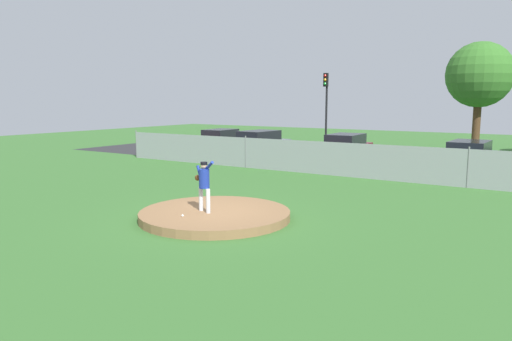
% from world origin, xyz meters
% --- Properties ---
extents(ground_plane, '(80.00, 80.00, 0.00)m').
position_xyz_m(ground_plane, '(0.00, 6.00, 0.00)').
color(ground_plane, '#386B2D').
extents(asphalt_strip, '(44.00, 7.00, 0.01)m').
position_xyz_m(asphalt_strip, '(0.00, 14.50, 0.00)').
color(asphalt_strip, '#2B2B2D').
rests_on(asphalt_strip, ground_plane).
extents(pitchers_mound, '(4.67, 4.67, 0.26)m').
position_xyz_m(pitchers_mound, '(0.00, 0.00, 0.13)').
color(pitchers_mound, olive).
rests_on(pitchers_mound, ground_plane).
extents(pitcher_youth, '(0.82, 0.32, 1.61)m').
position_xyz_m(pitcher_youth, '(-0.19, -0.28, 1.21)').
color(pitcher_youth, silver).
rests_on(pitcher_youth, pitchers_mound).
extents(baseball, '(0.07, 0.07, 0.07)m').
position_xyz_m(baseball, '(-0.31, -1.15, 0.30)').
color(baseball, white).
rests_on(baseball, pitchers_mound).
extents(chainlink_fence, '(28.21, 0.07, 1.74)m').
position_xyz_m(chainlink_fence, '(0.00, 10.00, 0.82)').
color(chainlink_fence, gray).
rests_on(chainlink_fence, ground_plane).
extents(parked_car_burgundy, '(2.00, 4.65, 1.69)m').
position_xyz_m(parked_car_burgundy, '(-1.90, 14.99, 0.81)').
color(parked_car_burgundy, maroon).
rests_on(parked_car_burgundy, ground_plane).
extents(parked_car_slate, '(2.14, 4.86, 1.75)m').
position_xyz_m(parked_car_slate, '(-7.32, 14.02, 0.84)').
color(parked_car_slate, slate).
rests_on(parked_car_slate, ground_plane).
extents(parked_car_red, '(1.92, 4.31, 1.69)m').
position_xyz_m(parked_car_red, '(-10.86, 14.65, 0.80)').
color(parked_car_red, '#A81919').
rests_on(parked_car_red, ground_plane).
extents(parked_car_teal, '(1.96, 4.76, 1.66)m').
position_xyz_m(parked_car_teal, '(5.00, 14.11, 0.80)').
color(parked_car_teal, '#146066').
rests_on(parked_car_teal, ground_plane).
extents(traffic_light_near, '(0.28, 0.46, 5.46)m').
position_xyz_m(traffic_light_near, '(-4.90, 18.68, 3.69)').
color(traffic_light_near, black).
rests_on(traffic_light_near, ground_plane).
extents(tree_tall_centre, '(4.08, 4.08, 7.28)m').
position_xyz_m(tree_tall_centre, '(4.14, 21.70, 5.19)').
color(tree_tall_centre, '#4C331E').
rests_on(tree_tall_centre, ground_plane).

